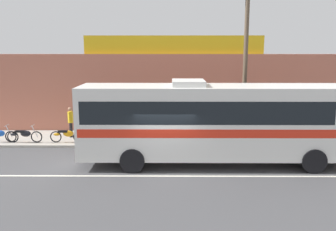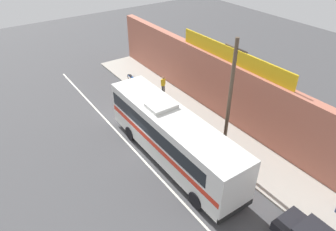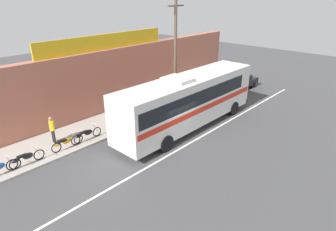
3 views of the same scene
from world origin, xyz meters
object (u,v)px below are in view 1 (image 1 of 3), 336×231
Objects in this scene: motorcycle_green at (94,135)px; pedestrian_far_right at (71,120)px; motorcycle_black at (24,135)px; motorcycle_red at (67,135)px; utility_pole at (245,63)px; intercity_bus at (213,119)px.

motorcycle_green is 2.09m from pedestrian_far_right.
motorcycle_black is at bearing -179.26° from motorcycle_green.
motorcycle_black is 3.79m from motorcycle_green.
motorcycle_black is at bearing -150.02° from pedestrian_far_right.
motorcycle_red is (-1.49, -0.03, 0.00)m from motorcycle_green.
motorcycle_black is (-11.68, 0.29, -3.85)m from utility_pole.
utility_pole is 4.20× the size of motorcycle_green.
motorcycle_black is 0.97× the size of motorcycle_green.
intercity_bus is 6.95m from motorcycle_green.
motorcycle_black is at bearing -179.60° from motorcycle_red.
motorcycle_green is at bearing 0.74° from motorcycle_black.
utility_pole is 4.79× the size of pedestrian_far_right.
intercity_bus is at bearing -23.18° from motorcycle_red.
pedestrian_far_right is (2.19, 1.27, 0.58)m from motorcycle_black.
pedestrian_far_right reaches higher than motorcycle_red.
motorcycle_black is 1.10× the size of pedestrian_far_right.
motorcycle_green is (-5.97, 3.22, -1.50)m from intercity_bus.
utility_pole is 8.79m from motorcycle_green.
pedestrian_far_right is at bearing 149.56° from intercity_bus.
pedestrian_far_right is (-9.49, 1.56, -3.26)m from utility_pole.
utility_pole is at bearing -9.31° from pedestrian_far_right.
intercity_bus is 1.43× the size of utility_pole.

